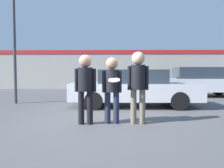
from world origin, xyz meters
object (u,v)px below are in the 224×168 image
Objects in this scene: person_left at (85,83)px; parked_car_near at (134,88)px; person_middle_with_frisbee at (112,85)px; street_lamp at (21,20)px; person_right at (138,80)px; parked_car_far at (198,82)px; shrub at (158,82)px.

person_left is 3.23m from parked_car_near.
person_middle_with_frisbee is 0.30× the size of street_lamp.
street_lamp is at bearing 141.67° from person_right.
parked_car_near is 0.86× the size of street_lamp.
person_left is 0.39× the size of parked_car_far.
person_right reaches higher than parked_car_far.
person_middle_with_frisbee is 0.67m from person_right.
person_left reaches higher than parked_car_near.
parked_car_far is (3.85, 6.29, -0.31)m from person_right.
person_middle_with_frisbee is 5.72m from street_lamp.
person_left is at bearing -116.49° from parked_car_near.
shrub is at bearing 106.85° from parked_car_far.
person_left is at bearing -129.07° from parked_car_far.
person_left reaches higher than parked_car_far.
street_lamp is at bearing -161.55° from parked_car_far.
person_right is at bearing -121.47° from parked_car_far.
street_lamp is at bearing -134.30° from shrub.
shrub is (2.41, 7.88, -0.11)m from parked_car_near.
person_middle_with_frisbee is at bearing -42.67° from street_lamp.
parked_car_near is 3.95× the size of shrub.
parked_car_far is (3.74, 3.50, 0.07)m from parked_car_near.
person_right is (0.66, -0.02, 0.11)m from person_middle_with_frisbee.
street_lamp is (-4.46, 3.52, 2.35)m from person_right.
parked_car_far is 0.81× the size of street_lamp.
person_left is 11.43m from shrub.
person_left is 8.21m from parked_car_far.
person_middle_with_frisbee is (0.66, 0.10, -0.05)m from person_left.
shrub is (3.84, 10.75, -0.44)m from person_left.
person_middle_with_frisbee is 11.13m from shrub.
person_middle_with_frisbee is at bearing -105.54° from parked_car_near.
person_left is 1.44× the size of shrub.
person_middle_with_frisbee is 0.37× the size of parked_car_far.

